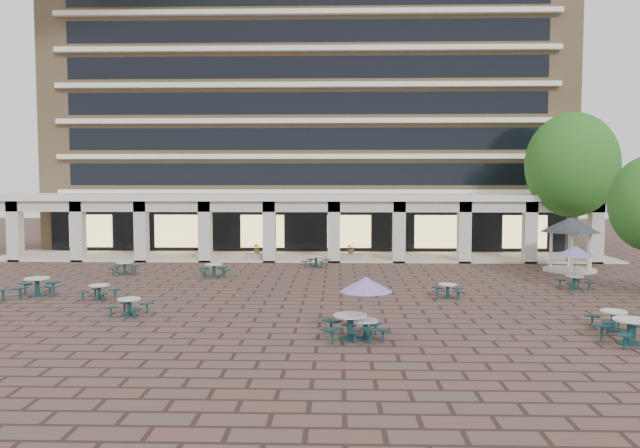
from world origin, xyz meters
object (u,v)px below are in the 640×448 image
Objects in this scene: gazebo at (571,231)px; planter_left at (258,253)px; picnic_table_1 at (129,305)px; picnic_table_2 at (350,325)px; planter_right at (351,254)px.

planter_left is (-19.02, 4.10, -1.86)m from gazebo.
picnic_table_1 is at bearing -99.82° from planter_left.
planter_left reaches higher than picnic_table_2.
gazebo reaches higher than picnic_table_2.
planter_left is (-5.73, 20.34, 0.01)m from picnic_table_2.
picnic_table_2 is 0.58× the size of gazebo.
planter_right is (6.22, -0.00, -0.03)m from planter_left.
picnic_table_1 is 9.32m from picnic_table_2.
picnic_table_2 is at bearing -74.27° from planter_left.
planter_left is at bearing 167.82° from gazebo.
planter_right reaches higher than picnic_table_2.
planter_left reaches higher than planter_right.
gazebo is at bearing -12.18° from planter_left.
planter_right is at bearing 162.22° from gazebo.
planter_right is (0.49, 20.34, -0.02)m from picnic_table_2.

